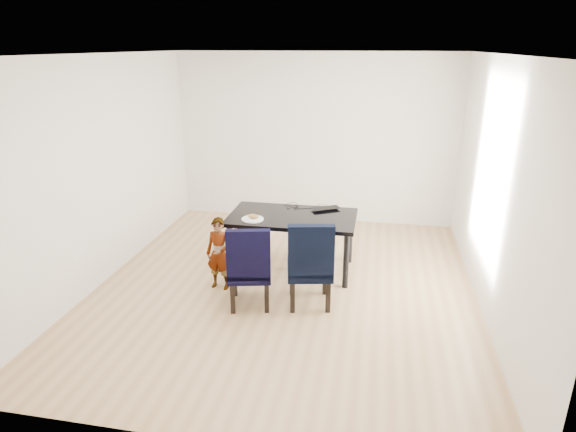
% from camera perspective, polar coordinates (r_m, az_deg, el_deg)
% --- Properties ---
extents(floor, '(4.50, 5.00, 0.01)m').
position_cam_1_polar(floor, '(5.94, -0.36, -8.44)').
color(floor, tan).
rests_on(floor, ground).
extents(ceiling, '(4.50, 5.00, 0.01)m').
position_cam_1_polar(ceiling, '(5.24, -0.43, 18.71)').
color(ceiling, white).
rests_on(ceiling, wall_back).
extents(wall_back, '(4.50, 0.01, 2.70)m').
position_cam_1_polar(wall_back, '(7.84, 3.18, 9.05)').
color(wall_back, white).
rests_on(wall_back, ground).
extents(wall_front, '(4.50, 0.01, 2.70)m').
position_cam_1_polar(wall_front, '(3.17, -9.24, -7.71)').
color(wall_front, white).
rests_on(wall_front, ground).
extents(wall_left, '(0.01, 5.00, 2.70)m').
position_cam_1_polar(wall_left, '(6.26, -21.18, 5.01)').
color(wall_left, white).
rests_on(wall_left, ground).
extents(wall_right, '(0.01, 5.00, 2.70)m').
position_cam_1_polar(wall_right, '(5.48, 23.45, 2.75)').
color(wall_right, silver).
rests_on(wall_right, ground).
extents(dining_table, '(1.60, 0.90, 0.75)m').
position_cam_1_polar(dining_table, '(6.22, 0.52, -3.21)').
color(dining_table, black).
rests_on(dining_table, floor).
extents(chair_left, '(0.57, 0.58, 0.98)m').
position_cam_1_polar(chair_left, '(5.38, -4.58, -5.77)').
color(chair_left, black).
rests_on(chair_left, floor).
extents(chair_right, '(0.58, 0.60, 1.02)m').
position_cam_1_polar(chair_right, '(5.38, 2.60, -5.45)').
color(chair_right, black).
rests_on(chair_right, floor).
extents(child, '(0.35, 0.25, 0.89)m').
position_cam_1_polar(child, '(5.79, -8.15, -4.44)').
color(child, orange).
rests_on(child, floor).
extents(plate, '(0.31, 0.31, 0.02)m').
position_cam_1_polar(plate, '(5.95, -4.22, -0.37)').
color(plate, white).
rests_on(plate, dining_table).
extents(sandwich, '(0.14, 0.07, 0.06)m').
position_cam_1_polar(sandwich, '(5.95, -4.16, -0.02)').
color(sandwich, olive).
rests_on(sandwich, plate).
extents(laptop, '(0.44, 0.39, 0.03)m').
position_cam_1_polar(laptop, '(6.36, 4.31, 1.01)').
color(laptop, black).
rests_on(laptop, dining_table).
extents(cable_tangle, '(0.18, 0.18, 0.01)m').
position_cam_1_polar(cable_tangle, '(6.35, 0.56, 0.95)').
color(cable_tangle, black).
rests_on(cable_tangle, dining_table).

